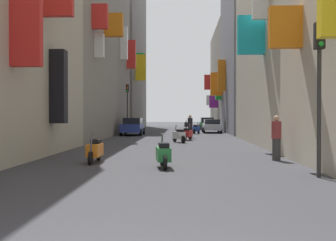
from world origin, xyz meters
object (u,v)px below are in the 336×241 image
at_px(scooter_white, 179,135).
at_px(traffic_light_far_corner, 127,100).
at_px(scooter_green, 163,154).
at_px(scooter_blue, 196,129).
at_px(parked_car_green, 207,123).
at_px(traffic_light_near_corner, 319,72).
at_px(scooter_orange, 95,150).
at_px(scooter_red, 188,134).
at_px(pedestrian_near_left, 276,138).
at_px(scooter_black, 186,125).
at_px(pedestrian_crossing, 190,126).
at_px(parked_car_blue, 133,126).
at_px(parked_car_silver, 212,126).

relative_size(scooter_white, traffic_light_far_corner, 0.39).
bearing_deg(scooter_green, scooter_blue, 85.63).
xyz_separation_m(parked_car_green, scooter_green, (-3.62, -37.28, -0.30)).
bearing_deg(traffic_light_near_corner, parked_car_green, 91.27).
xyz_separation_m(scooter_orange, traffic_light_near_corner, (7.11, -3.36, 2.51)).
relative_size(scooter_red, scooter_green, 1.04).
height_order(pedestrian_near_left, traffic_light_near_corner, traffic_light_near_corner).
bearing_deg(scooter_green, scooter_white, 88.22).
distance_m(scooter_white, scooter_orange, 11.50).
relative_size(scooter_black, pedestrian_crossing, 1.07).
bearing_deg(pedestrian_near_left, parked_car_blue, 112.13).
xyz_separation_m(scooter_white, scooter_green, (-0.39, -12.52, -0.00)).
xyz_separation_m(parked_car_green, scooter_orange, (-6.23, -35.86, -0.30)).
height_order(scooter_red, pedestrian_crossing, pedestrian_crossing).
distance_m(parked_car_silver, parked_car_blue, 8.86).
distance_m(pedestrian_crossing, pedestrian_near_left, 15.71).
xyz_separation_m(scooter_black, pedestrian_near_left, (3.24, -37.47, 0.41)).
distance_m(pedestrian_crossing, traffic_light_far_corner, 9.80).
bearing_deg(parked_car_silver, parked_car_blue, -145.07).
bearing_deg(scooter_green, parked_car_blue, 99.67).
distance_m(scooter_black, scooter_red, 24.91).
bearing_deg(scooter_white, traffic_light_near_corner, -74.17).
bearing_deg(scooter_blue, traffic_light_near_corner, -84.43).
bearing_deg(parked_car_silver, pedestrian_near_left, -88.19).
bearing_deg(scooter_red, parked_car_blue, 123.19).
bearing_deg(traffic_light_near_corner, scooter_black, 94.73).
distance_m(parked_car_blue, traffic_light_far_corner, 4.02).
xyz_separation_m(scooter_blue, pedestrian_crossing, (-0.70, -6.94, 0.43)).
height_order(scooter_blue, pedestrian_near_left, pedestrian_near_left).
relative_size(parked_car_blue, scooter_orange, 2.20).
distance_m(parked_car_blue, scooter_red, 8.67).
height_order(scooter_blue, traffic_light_near_corner, traffic_light_near_corner).
xyz_separation_m(scooter_green, pedestrian_crossing, (1.19, 17.77, 0.43)).
bearing_deg(scooter_orange, scooter_blue, 79.05).
bearing_deg(parked_car_silver, scooter_white, -101.89).
height_order(scooter_black, scooter_blue, same).
bearing_deg(parked_car_blue, scooter_white, -66.66).
bearing_deg(scooter_white, scooter_black, 88.65).
height_order(scooter_orange, scooter_red, same).
xyz_separation_m(scooter_blue, traffic_light_near_corner, (2.60, -26.66, 2.51)).
relative_size(parked_car_silver, scooter_orange, 2.27).
xyz_separation_m(scooter_green, traffic_light_far_corner, (-4.68, 25.29, 2.71)).
height_order(parked_car_green, scooter_orange, parked_car_green).
relative_size(pedestrian_near_left, traffic_light_far_corner, 0.37).
bearing_deg(pedestrian_near_left, parked_car_green, 91.08).
bearing_deg(pedestrian_near_left, scooter_orange, -172.14).
bearing_deg(scooter_orange, scooter_black, 84.57).
bearing_deg(pedestrian_near_left, scooter_black, 94.95).
bearing_deg(parked_car_green, pedestrian_near_left, -88.92).
height_order(parked_car_blue, scooter_blue, parked_car_blue).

